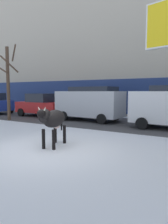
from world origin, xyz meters
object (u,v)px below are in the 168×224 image
(cow_black, at_px, (53,120))
(bare_tree_left_lot, at_px, (8,81))
(car_silver_van, at_px, (90,103))
(car_red_sedan, at_px, (41,105))

(cow_black, bearing_deg, bare_tree_left_lot, 151.29)
(cow_black, distance_m, car_silver_van, 7.12)
(cow_black, xyz_separation_m, car_silver_van, (-2.37, 6.71, 0.25))
(car_silver_van, bearing_deg, car_red_sedan, 178.02)
(car_silver_van, distance_m, bare_tree_left_lot, 5.89)
(bare_tree_left_lot, bearing_deg, cow_black, -28.71)
(car_red_sedan, xyz_separation_m, bare_tree_left_lot, (-0.40, -2.81, 1.85))
(cow_black, bearing_deg, car_silver_van, 109.48)
(bare_tree_left_lot, bearing_deg, car_red_sedan, 81.85)
(car_red_sedan, relative_size, bare_tree_left_lot, 0.82)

